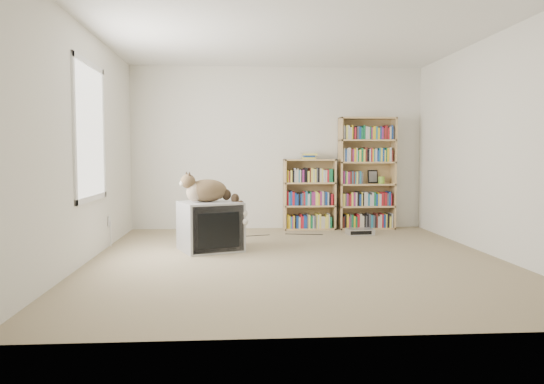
{
  "coord_description": "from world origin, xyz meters",
  "views": [
    {
      "loc": [
        -0.67,
        -5.72,
        1.14
      ],
      "look_at": [
        -0.2,
        1.0,
        0.67
      ],
      "focal_mm": 35.0,
      "sensor_mm": 36.0,
      "label": 1
    }
  ],
  "objects": [
    {
      "name": "crt_tv",
      "position": [
        -0.97,
        0.62,
        0.29
      ],
      "size": [
        0.85,
        0.81,
        0.59
      ],
      "rotation": [
        0.0,
        0.0,
        0.37
      ],
      "color": "#A9A9AB",
      "rests_on": "floor"
    },
    {
      "name": "floor",
      "position": [
        0.0,
        0.0,
        0.0
      ],
      "size": [
        4.5,
        5.0,
        0.01
      ],
      "primitive_type": "cube",
      "color": "tan",
      "rests_on": "ground"
    },
    {
      "name": "window",
      "position": [
        -2.24,
        0.2,
        1.4
      ],
      "size": [
        0.02,
        1.22,
        1.52
      ],
      "primitive_type": "cube",
      "color": "white",
      "rests_on": "wall_left"
    },
    {
      "name": "cat",
      "position": [
        -0.94,
        0.61,
        0.68
      ],
      "size": [
        0.83,
        0.51,
        0.6
      ],
      "rotation": [
        0.0,
        0.0,
        0.41
      ],
      "color": "#3B2718",
      "rests_on": "crt_tv"
    },
    {
      "name": "wall_outlet",
      "position": [
        -2.24,
        0.96,
        0.32
      ],
      "size": [
        0.01,
        0.08,
        0.13
      ],
      "primitive_type": "cube",
      "color": "silver",
      "rests_on": "wall_left"
    },
    {
      "name": "wall_right",
      "position": [
        2.25,
        0.0,
        1.25
      ],
      "size": [
        0.02,
        5.0,
        2.5
      ],
      "primitive_type": "cube",
      "color": "silver",
      "rests_on": "floor"
    },
    {
      "name": "ceiling",
      "position": [
        0.0,
        0.0,
        2.5
      ],
      "size": [
        4.5,
        5.0,
        0.02
      ],
      "primitive_type": "cube",
      "color": "white",
      "rests_on": "wall_back"
    },
    {
      "name": "green_mug",
      "position": [
        1.6,
        2.34,
        0.76
      ],
      "size": [
        0.1,
        0.1,
        0.11
      ],
      "primitive_type": "cylinder",
      "color": "#82BA35",
      "rests_on": "bookcase_tall"
    },
    {
      "name": "wall_front",
      "position": [
        0.0,
        -2.5,
        1.25
      ],
      "size": [
        4.5,
        0.02,
        2.5
      ],
      "primitive_type": "cube",
      "color": "silver",
      "rests_on": "floor"
    },
    {
      "name": "floor_cables",
      "position": [
        -0.25,
        1.79,
        0.0
      ],
      "size": [
        1.2,
        0.7,
        0.01
      ],
      "primitive_type": null,
      "color": "black",
      "rests_on": "floor"
    },
    {
      "name": "wall_back",
      "position": [
        0.0,
        2.5,
        1.25
      ],
      "size": [
        4.5,
        0.02,
        2.5
      ],
      "primitive_type": "cube",
      "color": "silver",
      "rests_on": "floor"
    },
    {
      "name": "book_stack",
      "position": [
        0.46,
        2.31,
        1.14
      ],
      "size": [
        0.2,
        0.26,
        0.11
      ],
      "primitive_type": "cube",
      "color": "#B11724",
      "rests_on": "bookcase_short"
    },
    {
      "name": "bookcase_short",
      "position": [
        0.48,
        2.36,
        0.5
      ],
      "size": [
        0.79,
        0.3,
        1.08
      ],
      "color": "tan",
      "rests_on": "floor"
    },
    {
      "name": "dvd_player",
      "position": [
        1.13,
        1.75,
        0.04
      ],
      "size": [
        0.39,
        0.3,
        0.08
      ],
      "primitive_type": "cube",
      "rotation": [
        0.0,
        0.0,
        0.11
      ],
      "color": "#B1B1B6",
      "rests_on": "floor"
    },
    {
      "name": "framed_print",
      "position": [
        1.49,
        2.44,
        0.81
      ],
      "size": [
        0.16,
        0.05,
        0.21
      ],
      "primitive_type": "cube",
      "rotation": [
        -0.17,
        0.0,
        0.0
      ],
      "color": "black",
      "rests_on": "bookcase_tall"
    },
    {
      "name": "wall_left",
      "position": [
        -2.25,
        0.0,
        1.25
      ],
      "size": [
        0.02,
        5.0,
        2.5
      ],
      "primitive_type": "cube",
      "color": "silver",
      "rests_on": "floor"
    },
    {
      "name": "bookcase_tall",
      "position": [
        1.37,
        2.36,
        0.82
      ],
      "size": [
        0.86,
        0.3,
        1.72
      ],
      "color": "tan",
      "rests_on": "floor"
    }
  ]
}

